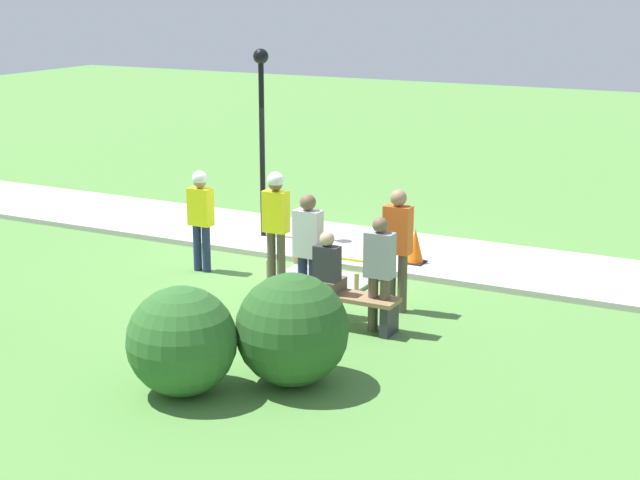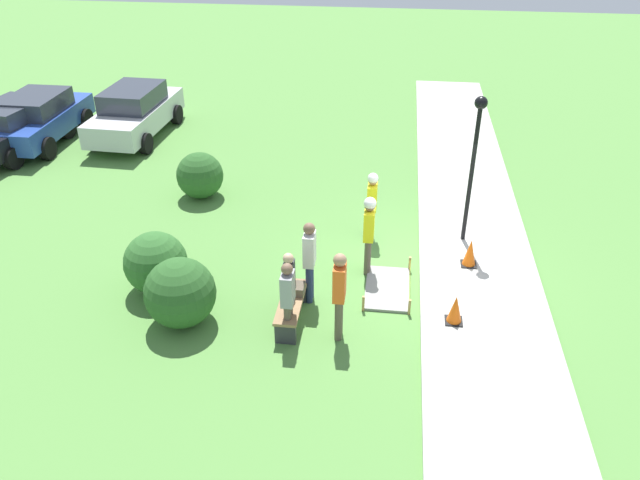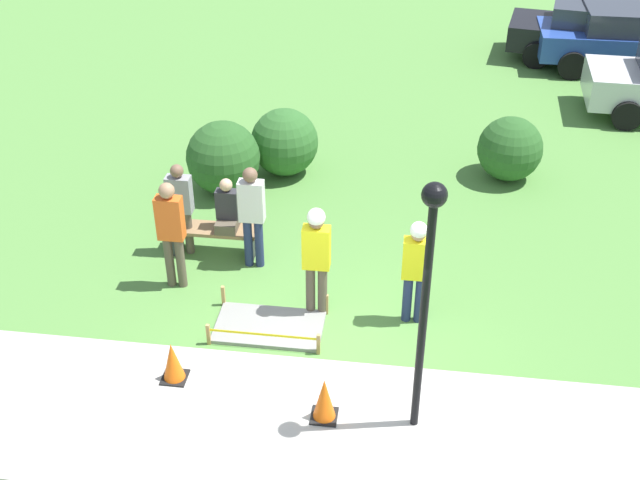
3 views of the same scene
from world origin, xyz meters
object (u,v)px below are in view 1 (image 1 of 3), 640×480
object	(u,v)px
traffic_cone_near_patch	(415,246)
lamppost_near	(262,113)
bystander_in_white_shirt	(379,268)
bystander_in_orange_shirt	(398,242)
person_seated_on_bench	(328,268)
worker_assistant	(276,217)
park_bench	(347,304)
traffic_cone_far_patch	(318,226)
bystander_in_gray_shirt	(308,246)
worker_supervisor	(201,212)

from	to	relation	value
traffic_cone_near_patch	lamppost_near	distance (m)	3.82
traffic_cone_near_patch	bystander_in_white_shirt	xyz separation A→B (m)	(-0.73, 3.12, 0.53)
bystander_in_orange_shirt	bystander_in_white_shirt	bearing A→B (deg)	98.11
bystander_in_orange_shirt	person_seated_on_bench	bearing A→B (deg)	58.58
worker_assistant	lamppost_near	world-z (taller)	lamppost_near
lamppost_near	bystander_in_orange_shirt	bearing A→B (deg)	146.03
person_seated_on_bench	lamppost_near	distance (m)	5.06
park_bench	lamppost_near	xyz separation A→B (m)	(3.48, -3.54, 2.07)
traffic_cone_far_patch	worker_assistant	xyz separation A→B (m)	(-0.40, 2.22, 0.69)
bystander_in_gray_shirt	traffic_cone_far_patch	bearing A→B (deg)	-64.57
bystander_in_orange_shirt	bystander_in_gray_shirt	distance (m)	1.31
traffic_cone_far_patch	worker_assistant	bearing A→B (deg)	100.32
park_bench	bystander_in_white_shirt	world-z (taller)	bystander_in_white_shirt
worker_assistant	worker_supervisor	bearing A→B (deg)	0.47
worker_supervisor	lamppost_near	size ratio (longest dim) A/B	0.50
traffic_cone_near_patch	park_bench	distance (m)	3.16
worker_supervisor	worker_assistant	size ratio (longest dim) A/B	0.94
traffic_cone_near_patch	traffic_cone_far_patch	xyz separation A→B (m)	(2.09, -0.44, 0.02)
traffic_cone_far_patch	person_seated_on_bench	bearing A→B (deg)	119.60
park_bench	bystander_in_orange_shirt	bearing A→B (deg)	-109.84
traffic_cone_far_patch	bystander_in_white_shirt	world-z (taller)	bystander_in_white_shirt
traffic_cone_near_patch	person_seated_on_bench	distance (m)	3.23
worker_assistant	bystander_in_white_shirt	distance (m)	2.76
traffic_cone_far_patch	worker_supervisor	xyz separation A→B (m)	(1.03, 2.23, 0.60)
traffic_cone_far_patch	lamppost_near	world-z (taller)	lamppost_near
park_bench	worker_assistant	distance (m)	2.49
traffic_cone_near_patch	bystander_in_gray_shirt	world-z (taller)	bystander_in_gray_shirt
traffic_cone_near_patch	bystander_in_orange_shirt	world-z (taller)	bystander_in_orange_shirt
person_seated_on_bench	bystander_in_orange_shirt	xyz separation A→B (m)	(-0.62, -1.01, 0.21)
worker_supervisor	bystander_in_gray_shirt	xyz separation A→B (m)	(-2.62, 1.10, 0.01)
traffic_cone_far_patch	person_seated_on_bench	world-z (taller)	person_seated_on_bench
park_bench	worker_supervisor	size ratio (longest dim) A/B	0.88
bystander_in_orange_shirt	park_bench	bearing A→B (deg)	70.16
park_bench	bystander_in_gray_shirt	bearing A→B (deg)	-18.86
worker_assistant	person_seated_on_bench	bearing A→B (deg)	139.58
bystander_in_orange_shirt	lamppost_near	xyz separation A→B (m)	(3.82, -2.58, 1.35)
traffic_cone_near_patch	worker_assistant	size ratio (longest dim) A/B	0.33
bystander_in_orange_shirt	bystander_in_gray_shirt	bearing A→B (deg)	32.62
worker_assistant	bystander_in_orange_shirt	xyz separation A→B (m)	(-2.28, 0.40, -0.04)
worker_assistant	bystander_in_gray_shirt	bearing A→B (deg)	136.79
worker_assistant	lamppost_near	xyz separation A→B (m)	(1.54, -2.17, 1.31)
bystander_in_white_shirt	lamppost_near	bearing A→B (deg)	-41.55
traffic_cone_far_patch	person_seated_on_bench	size ratio (longest dim) A/B	0.71
bystander_in_gray_shirt	worker_supervisor	bearing A→B (deg)	-22.72
worker_assistant	traffic_cone_far_patch	bearing A→B (deg)	-79.68
traffic_cone_near_patch	worker_supervisor	xyz separation A→B (m)	(3.12, 1.80, 0.62)
park_bench	person_seated_on_bench	xyz separation A→B (m)	(0.27, 0.05, 0.50)
bystander_in_white_shirt	bystander_in_gray_shirt	bearing A→B (deg)	-10.30
park_bench	bystander_in_white_shirt	bearing A→B (deg)	-176.01
person_seated_on_bench	bystander_in_orange_shirt	distance (m)	1.21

